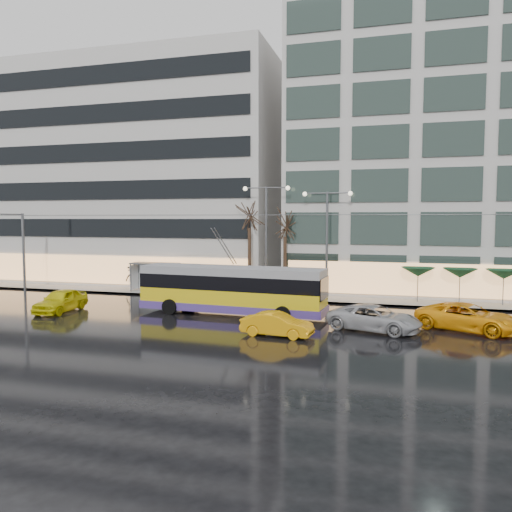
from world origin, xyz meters
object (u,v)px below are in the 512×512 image
at_px(bus_shelter, 152,270).
at_px(street_lamp_near, 266,225).
at_px(taxi_a, 61,301).
at_px(trolleybus, 232,291).

xyz_separation_m(bus_shelter, street_lamp_near, (10.38, 0.11, 4.03)).
bearing_deg(bus_shelter, street_lamp_near, 0.63).
bearing_deg(taxi_a, trolleybus, 6.77).
bearing_deg(bus_shelter, taxi_a, -100.37).
relative_size(trolleybus, street_lamp_near, 1.43).
distance_m(bus_shelter, street_lamp_near, 11.14).
height_order(trolleybus, street_lamp_near, street_lamp_near).
bearing_deg(trolleybus, taxi_a, -169.32).
xyz_separation_m(bus_shelter, taxi_a, (-1.85, -10.09, -1.16)).
bearing_deg(street_lamp_near, bus_shelter, -179.37).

